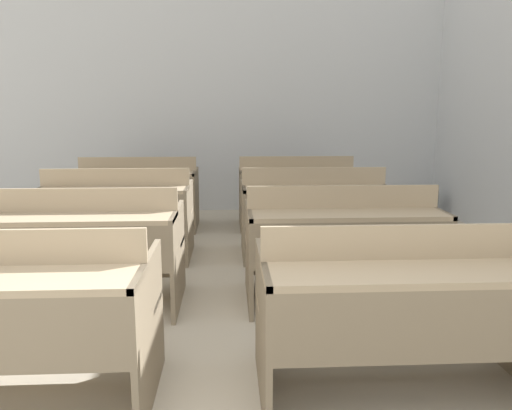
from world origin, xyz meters
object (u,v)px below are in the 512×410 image
at_px(bench_front_right, 405,306).
at_px(bench_back_left, 139,190).
at_px(bench_second_left, 80,244).
at_px(wastepaper_bin, 428,202).
at_px(bench_second_right, 342,239).
at_px(bench_third_left, 117,210).
at_px(bench_back_right, 296,189).
at_px(bench_third_right, 313,208).

relative_size(bench_front_right, bench_back_left, 1.00).
height_order(bench_second_left, wastepaper_bin, bench_second_left).
bearing_deg(bench_back_left, bench_front_right, -63.00).
bearing_deg(bench_second_right, bench_third_left, 146.96).
distance_m(bench_front_right, bench_back_right, 3.55).
distance_m(bench_front_right, bench_second_left, 2.14).
relative_size(bench_second_right, bench_back_right, 1.00).
relative_size(bench_second_right, wastepaper_bin, 3.92).
distance_m(bench_second_left, bench_third_left, 1.18).
height_order(bench_second_left, bench_third_left, same).
xyz_separation_m(bench_front_right, bench_back_left, (-1.81, 3.55, 0.00)).
relative_size(bench_front_right, wastepaper_bin, 3.92).
bearing_deg(bench_second_left, wastepaper_bin, 39.80).
distance_m(bench_second_right, wastepaper_bin, 3.47).
distance_m(bench_third_right, wastepaper_bin, 2.57).
xyz_separation_m(bench_second_right, bench_back_right, (-0.00, 2.35, 0.00)).
relative_size(bench_front_right, bench_back_right, 1.00).
bearing_deg(wastepaper_bin, bench_third_right, -135.07).
distance_m(bench_third_left, bench_back_right, 2.14).
bearing_deg(bench_front_right, bench_third_left, 127.17).
height_order(bench_front_right, bench_back_left, same).
xyz_separation_m(bench_second_left, bench_third_left, (-0.01, 1.18, 0.00)).
height_order(bench_front_right, bench_third_right, same).
xyz_separation_m(bench_third_left, wastepaper_bin, (3.58, 1.79, -0.28)).
bearing_deg(bench_back_right, bench_back_left, -179.83).
relative_size(bench_second_left, bench_third_right, 1.00).
bearing_deg(bench_front_right, bench_back_left, 117.00).
relative_size(bench_second_left, bench_third_left, 1.00).
xyz_separation_m(bench_second_left, bench_back_right, (1.76, 2.37, 0.00)).
bearing_deg(bench_third_right, bench_back_left, 146.33).
distance_m(bench_second_left, bench_back_right, 2.95).
bearing_deg(bench_second_right, bench_third_right, 90.16).
bearing_deg(bench_back_right, bench_third_right, -90.14).
bearing_deg(bench_back_left, bench_second_right, -52.53).
relative_size(bench_third_left, bench_back_right, 1.00).
bearing_deg(bench_back_right, wastepaper_bin, 18.53).
height_order(bench_second_left, bench_back_left, same).
bearing_deg(bench_back_right, bench_third_left, -146.25).
relative_size(bench_second_right, bench_third_left, 1.00).
height_order(bench_front_right, bench_second_left, same).
height_order(bench_front_right, bench_back_right, same).
bearing_deg(bench_third_left, wastepaper_bin, 26.59).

